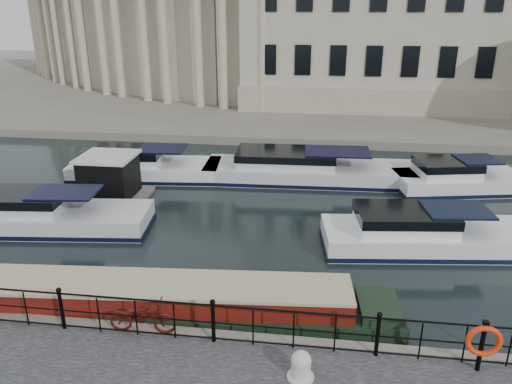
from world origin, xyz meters
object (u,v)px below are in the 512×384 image
at_px(harbour_hut, 110,180).
at_px(bicycle, 142,317).
at_px(life_ring_post, 484,342).
at_px(narrowboat, 155,308).
at_px(mooring_bollard, 301,366).

bearing_deg(harbour_hut, bicycle, -63.50).
relative_size(bicycle, life_ring_post, 1.31).
xyz_separation_m(narrowboat, harbour_hut, (-5.04, 8.81, 0.59)).
xyz_separation_m(bicycle, harbour_hut, (-5.21, 10.16, -0.06)).
height_order(bicycle, mooring_bollard, bicycle).
xyz_separation_m(life_ring_post, narrowboat, (-8.34, 1.76, -1.02)).
relative_size(bicycle, mooring_bollard, 2.49).
height_order(mooring_bollard, harbour_hut, harbour_hut).
bearing_deg(harbour_hut, mooring_bollard, -51.12).
bearing_deg(mooring_bollard, bicycle, 164.44).
bearing_deg(narrowboat, harbour_hut, 115.37).
bearing_deg(harbour_hut, life_ring_post, -38.93).
distance_m(bicycle, narrowboat, 1.51).
relative_size(life_ring_post, harbour_hut, 0.40).
distance_m(mooring_bollard, harbour_hut, 14.66).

